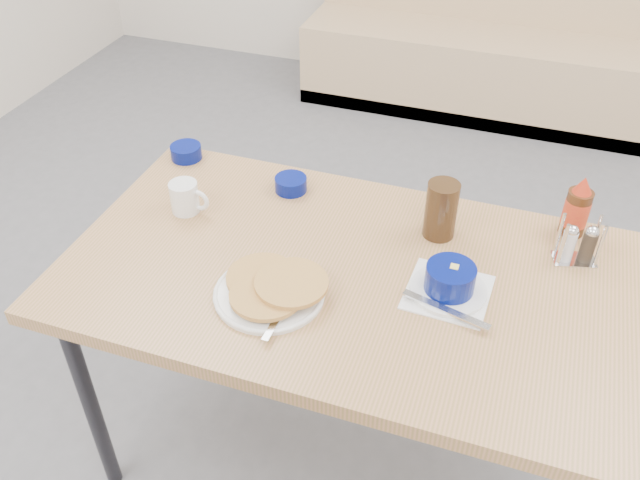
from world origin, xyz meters
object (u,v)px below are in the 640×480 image
(dining_table, at_px, (345,288))
(butter_bowl, at_px, (291,184))
(syrup_bottle, at_px, (577,209))
(grits_setting, at_px, (449,283))
(booth_bench, at_px, (479,45))
(amber_tumbler, at_px, (441,210))
(pancake_plate, at_px, (271,289))
(coffee_mug, at_px, (186,197))
(creamer_bowl, at_px, (186,152))
(condiment_caddy, at_px, (578,247))

(dining_table, distance_m, butter_bowl, 0.39)
(syrup_bottle, bearing_deg, grits_setting, -127.51)
(booth_bench, xyz_separation_m, amber_tumbler, (0.19, -2.32, 0.49))
(pancake_plate, xyz_separation_m, coffee_mug, (-0.35, 0.24, 0.03))
(creamer_bowl, bearing_deg, syrup_bottle, 0.00)
(dining_table, relative_size, coffee_mug, 12.25)
(syrup_bottle, bearing_deg, creamer_bowl, -180.00)
(creamer_bowl, bearing_deg, dining_table, -28.79)
(creamer_bowl, distance_m, butter_bowl, 0.37)
(coffee_mug, height_order, amber_tumbler, amber_tumbler)
(syrup_bottle, bearing_deg, butter_bowl, -175.69)
(booth_bench, bearing_deg, dining_table, -90.00)
(coffee_mug, distance_m, grits_setting, 0.75)
(pancake_plate, height_order, amber_tumbler, amber_tumbler)
(creamer_bowl, distance_m, syrup_bottle, 1.14)
(dining_table, xyz_separation_m, condiment_caddy, (0.53, 0.22, 0.11))
(grits_setting, relative_size, amber_tumbler, 1.36)
(amber_tumbler, height_order, condiment_caddy, amber_tumbler)
(coffee_mug, xyz_separation_m, condiment_caddy, (1.02, 0.13, -0.00))
(coffee_mug, xyz_separation_m, grits_setting, (0.74, -0.10, -0.01))
(grits_setting, distance_m, creamer_bowl, 0.94)
(coffee_mug, bearing_deg, condiment_caddy, 7.22)
(coffee_mug, distance_m, syrup_bottle, 1.03)
(pancake_plate, height_order, syrup_bottle, syrup_bottle)
(booth_bench, bearing_deg, amber_tumbler, -85.36)
(booth_bench, distance_m, condiment_caddy, 2.41)
(coffee_mug, bearing_deg, creamer_bowl, 118.29)
(coffee_mug, xyz_separation_m, butter_bowl, (0.23, 0.19, -0.02))
(dining_table, height_order, butter_bowl, butter_bowl)
(condiment_caddy, bearing_deg, grits_setting, -155.61)
(coffee_mug, distance_m, condiment_caddy, 1.03)
(booth_bench, height_order, grits_setting, booth_bench)
(butter_bowl, bearing_deg, coffee_mug, -141.31)
(butter_bowl, distance_m, amber_tumbler, 0.45)
(condiment_caddy, bearing_deg, syrup_bottle, 82.34)
(coffee_mug, bearing_deg, amber_tumbler, 10.35)
(coffee_mug, bearing_deg, pancake_plate, -34.35)
(pancake_plate, distance_m, amber_tumbler, 0.49)
(dining_table, distance_m, coffee_mug, 0.51)
(amber_tumbler, relative_size, syrup_bottle, 0.91)
(dining_table, height_order, grits_setting, grits_setting)
(pancake_plate, relative_size, amber_tumbler, 1.80)
(pancake_plate, relative_size, syrup_bottle, 1.63)
(creamer_bowl, distance_m, amber_tumbler, 0.82)
(booth_bench, xyz_separation_m, coffee_mug, (-0.49, -2.44, 0.46))
(dining_table, relative_size, condiment_caddy, 11.07)
(creamer_bowl, xyz_separation_m, syrup_bottle, (1.14, 0.00, 0.05))
(condiment_caddy, xyz_separation_m, syrup_bottle, (-0.01, 0.12, 0.03))
(condiment_caddy, bearing_deg, coffee_mug, 172.48)
(dining_table, xyz_separation_m, grits_setting, (0.26, -0.00, 0.10))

